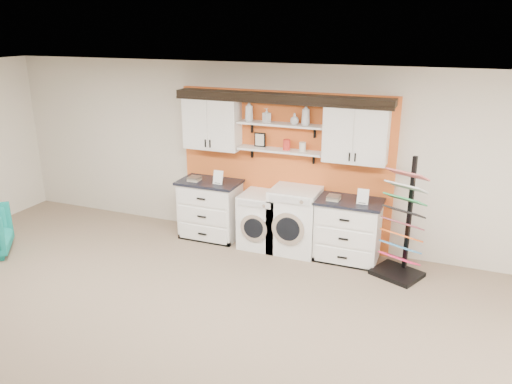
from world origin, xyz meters
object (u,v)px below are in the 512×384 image
at_px(base_cabinet_left, 211,209).
at_px(dryer, 295,220).
at_px(washer, 262,220).
at_px(sample_rack, 401,240).
at_px(base_cabinet_right, 348,230).

height_order(base_cabinet_left, dryer, dryer).
distance_m(washer, sample_rack, 2.16).
bearing_deg(sample_rack, base_cabinet_left, -160.47).
distance_m(base_cabinet_left, base_cabinet_right, 2.26).
height_order(washer, sample_rack, sample_rack).
relative_size(base_cabinet_right, sample_rack, 0.57).
bearing_deg(base_cabinet_right, sample_rack, -16.80).
xyz_separation_m(dryer, sample_rack, (1.60, -0.23, 0.03)).
bearing_deg(base_cabinet_left, washer, -0.21).
xyz_separation_m(base_cabinet_right, washer, (-1.36, -0.00, -0.04)).
bearing_deg(sample_rack, base_cabinet_right, -172.83).
distance_m(base_cabinet_right, dryer, 0.82).
xyz_separation_m(base_cabinet_right, dryer, (-0.82, -0.00, 0.04)).
bearing_deg(washer, base_cabinet_right, 0.14).
relative_size(base_cabinet_right, dryer, 0.95).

